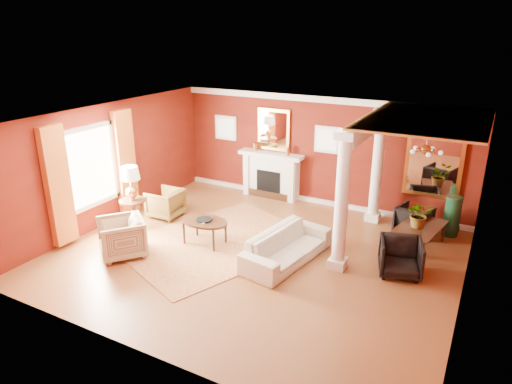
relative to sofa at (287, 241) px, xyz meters
The scene contains 27 objects.
ground 0.81m from the sofa, behind, with size 8.00×8.00×0.00m, color brown.
room_shell 1.72m from the sofa, behind, with size 8.04×7.04×2.92m.
fireplace 3.79m from the sofa, 121.49° to the left, with size 1.85×0.42×1.29m.
overmantel_mirror 4.16m from the sofa, 120.44° to the left, with size 0.95×0.07×1.15m.
flank_window_left 5.07m from the sofa, 136.27° to the left, with size 0.70×0.07×0.70m.
flank_window_right 3.66m from the sofa, 97.18° to the left, with size 0.70×0.07×0.70m.
left_window 4.73m from the sofa, behind, with size 0.21×2.55×2.60m.
column_front 1.44m from the sofa, 11.42° to the left, with size 0.36×0.36×2.80m.
column_back 3.24m from the sofa, 70.57° to the left, with size 0.36×0.36×2.80m.
header_beam 3.02m from the sofa, 60.43° to the left, with size 0.30×3.20×0.32m, color white.
amber_ceiling 3.66m from the sofa, 37.30° to the left, with size 2.30×3.40×0.04m, color #CB823B.
dining_mirror 4.18m from the sofa, 56.48° to the left, with size 1.30×0.07×1.70m.
chandelier 3.34m from the sofa, 37.49° to the left, with size 0.60×0.62×0.75m.
crown_trim 4.18m from the sofa, 101.33° to the left, with size 8.00×0.08×0.16m, color white.
base_trim 3.45m from the sofa, 101.33° to the left, with size 8.00×0.08×0.12m, color white.
rug 1.79m from the sofa, behind, with size 2.99×3.98×0.02m, color maroon.
sofa is the anchor object (origin of this frame).
armchair_leopard 3.74m from the sofa, 169.70° to the left, with size 0.77×0.72×0.79m, color black.
armchair_stripe 3.45m from the sofa, 155.53° to the right, with size 0.89×0.83×0.91m, color tan.
coffee_table 1.94m from the sofa, behind, with size 1.11×1.11×0.56m.
coffee_book 2.01m from the sofa, behind, with size 0.18×0.02×0.25m, color black.
side_table 3.95m from the sofa, behind, with size 0.62×0.62×1.54m.
dining_table 2.98m from the sofa, 39.21° to the left, with size 1.44×0.51×0.80m, color black.
dining_chair_near 2.23m from the sofa, 14.07° to the left, with size 0.78×0.73×0.80m, color black.
dining_chair_far 3.32m from the sofa, 51.94° to the left, with size 0.71×0.66×0.73m, color black.
green_urn 4.05m from the sofa, 45.82° to the left, with size 0.40×0.40×0.96m.
potted_plant 2.97m from the sofa, 39.13° to the left, with size 0.54×0.60×0.46m, color #26591E.
Camera 1 is at (4.09, -7.60, 4.58)m, focal length 32.00 mm.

